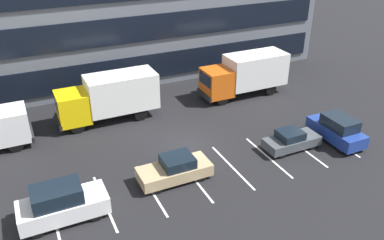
{
  "coord_description": "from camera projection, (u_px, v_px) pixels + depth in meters",
  "views": [
    {
      "loc": [
        -10.18,
        -22.5,
        14.81
      ],
      "look_at": [
        0.7,
        0.66,
        1.4
      ],
      "focal_mm": 37.57,
      "sensor_mm": 36.0,
      "label": 1
    }
  ],
  "objects": [
    {
      "name": "ground_plane",
      "position": [
        187.0,
        143.0,
        28.75
      ],
      "size": [
        120.0,
        120.0,
        0.0
      ],
      "primitive_type": "plane",
      "color": "black"
    },
    {
      "name": "sedan_tan",
      "position": [
        175.0,
        169.0,
        24.53
      ],
      "size": [
        4.49,
        1.88,
        1.61
      ],
      "color": "tan",
      "rests_on": "ground_plane"
    },
    {
      "name": "suv_white",
      "position": [
        62.0,
        204.0,
        21.25
      ],
      "size": [
        4.65,
        1.97,
        2.1
      ],
      "color": "white",
      "rests_on": "ground_plane"
    },
    {
      "name": "suv_navy",
      "position": [
        337.0,
        129.0,
        28.59
      ],
      "size": [
        1.84,
        4.35,
        1.97
      ],
      "color": "navy",
      "rests_on": "ground_plane"
    },
    {
      "name": "lot_markings",
      "position": [
        213.0,
        172.0,
        25.54
      ],
      "size": [
        19.74,
        5.4,
        0.01
      ],
      "color": "silver",
      "rests_on": "ground_plane"
    },
    {
      "name": "box_truck_yellow",
      "position": [
        109.0,
        96.0,
        31.06
      ],
      "size": [
        7.84,
        2.6,
        3.64
      ],
      "color": "yellow",
      "rests_on": "ground_plane"
    },
    {
      "name": "sedan_charcoal",
      "position": [
        291.0,
        140.0,
        27.79
      ],
      "size": [
        3.97,
        1.66,
        1.42
      ],
      "color": "#474C51",
      "rests_on": "ground_plane"
    },
    {
      "name": "box_truck_orange",
      "position": [
        246.0,
        73.0,
        35.39
      ],
      "size": [
        7.87,
        2.61,
        3.65
      ],
      "color": "#D85914",
      "rests_on": "ground_plane"
    }
  ]
}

